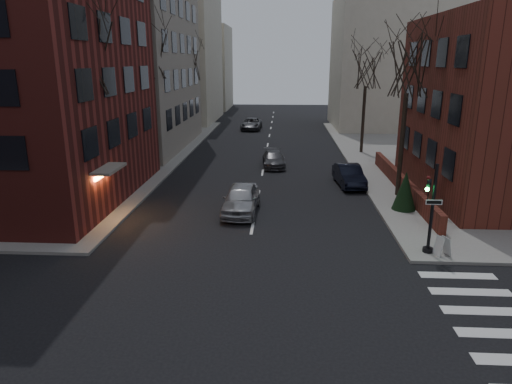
# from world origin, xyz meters

# --- Properties ---
(low_wall_right) EXTENTS (0.35, 16.00, 1.00)m
(low_wall_right) POSITION_xyz_m (9.30, 19.00, 0.65)
(low_wall_right) COLOR maroon
(low_wall_right) RESTS_ON sidewalk_far_right
(building_distant_la) EXTENTS (14.00, 16.00, 18.00)m
(building_distant_la) POSITION_xyz_m (-15.00, 55.00, 9.00)
(building_distant_la) COLOR beige
(building_distant_la) RESTS_ON ground
(building_distant_ra) EXTENTS (14.00, 14.00, 16.00)m
(building_distant_ra) POSITION_xyz_m (15.00, 50.00, 8.00)
(building_distant_ra) COLOR beige
(building_distant_ra) RESTS_ON ground
(building_distant_lb) EXTENTS (10.00, 12.00, 14.00)m
(building_distant_lb) POSITION_xyz_m (-13.00, 72.00, 7.00)
(building_distant_lb) COLOR beige
(building_distant_lb) RESTS_ON ground
(traffic_signal) EXTENTS (0.76, 0.44, 4.00)m
(traffic_signal) POSITION_xyz_m (7.94, 8.99, 1.91)
(traffic_signal) COLOR black
(traffic_signal) RESTS_ON sidewalk_far_right
(tree_left_a) EXTENTS (4.18, 4.18, 10.26)m
(tree_left_a) POSITION_xyz_m (-8.80, 14.00, 8.47)
(tree_left_a) COLOR #2D231C
(tree_left_a) RESTS_ON sidewalk_far_left
(tree_left_b) EXTENTS (4.40, 4.40, 10.80)m
(tree_left_b) POSITION_xyz_m (-8.80, 26.00, 8.91)
(tree_left_b) COLOR #2D231C
(tree_left_b) RESTS_ON sidewalk_far_left
(tree_left_c) EXTENTS (3.96, 3.96, 9.72)m
(tree_left_c) POSITION_xyz_m (-8.80, 40.00, 8.03)
(tree_left_c) COLOR #2D231C
(tree_left_c) RESTS_ON sidewalk_far_left
(tree_right_a) EXTENTS (3.96, 3.96, 9.72)m
(tree_right_a) POSITION_xyz_m (8.80, 18.00, 8.03)
(tree_right_a) COLOR #2D231C
(tree_right_a) RESTS_ON sidewalk_far_right
(tree_right_b) EXTENTS (3.74, 3.74, 9.18)m
(tree_right_b) POSITION_xyz_m (8.80, 32.00, 7.59)
(tree_right_b) COLOR #2D231C
(tree_right_b) RESTS_ON sidewalk_far_right
(streetlamp_near) EXTENTS (0.36, 0.36, 6.28)m
(streetlamp_near) POSITION_xyz_m (-8.20, 22.00, 4.24)
(streetlamp_near) COLOR black
(streetlamp_near) RESTS_ON sidewalk_far_left
(streetlamp_far) EXTENTS (0.36, 0.36, 6.28)m
(streetlamp_far) POSITION_xyz_m (-8.20, 42.00, 4.24)
(streetlamp_far) COLOR black
(streetlamp_far) RESTS_ON sidewalk_far_left
(parked_sedan) EXTENTS (1.95, 4.51, 1.44)m
(parked_sedan) POSITION_xyz_m (6.10, 20.59, 0.72)
(parked_sedan) COLOR black
(parked_sedan) RESTS_ON ground
(car_lane_silver) EXTENTS (2.08, 4.79, 1.61)m
(car_lane_silver) POSITION_xyz_m (-0.80, 14.41, 0.80)
(car_lane_silver) COLOR #9C9DA1
(car_lane_silver) RESTS_ON ground
(car_lane_gray) EXTENTS (2.06, 4.38, 1.23)m
(car_lane_gray) POSITION_xyz_m (0.80, 26.12, 0.62)
(car_lane_gray) COLOR #3A393E
(car_lane_gray) RESTS_ON ground
(car_lane_far) EXTENTS (2.52, 5.17, 1.41)m
(car_lane_far) POSITION_xyz_m (-2.38, 46.61, 0.71)
(car_lane_far) COLOR #414247
(car_lane_far) RESTS_ON ground
(sandwich_board) EXTENTS (0.53, 0.63, 0.86)m
(sandwich_board) POSITION_xyz_m (8.51, 8.68, 0.58)
(sandwich_board) COLOR silver
(sandwich_board) RESTS_ON sidewalk_far_right
(evergreen_shrub) EXTENTS (1.35, 1.35, 2.22)m
(evergreen_shrub) POSITION_xyz_m (8.45, 15.06, 1.26)
(evergreen_shrub) COLOR black
(evergreen_shrub) RESTS_ON sidewalk_far_right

